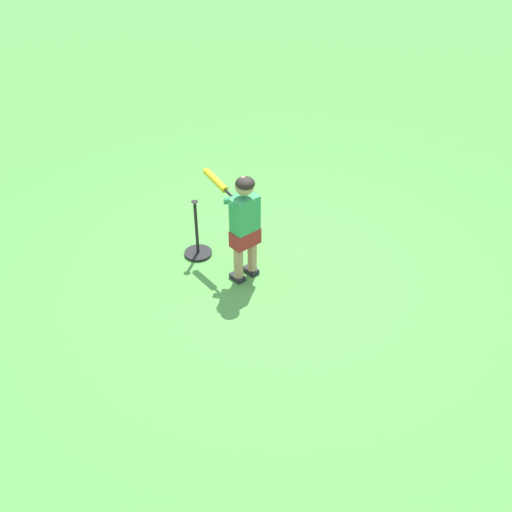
# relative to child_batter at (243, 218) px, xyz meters

# --- Properties ---
(ground_plane) EXTENTS (40.00, 40.00, 0.00)m
(ground_plane) POSITION_rel_child_batter_xyz_m (-0.25, 0.18, -0.65)
(ground_plane) COLOR #519942
(child_batter) EXTENTS (0.36, 0.77, 1.08)m
(child_batter) POSITION_rel_child_batter_xyz_m (0.00, 0.00, 0.00)
(child_batter) COLOR #232328
(child_batter) RESTS_ON ground
(batting_tee) EXTENTS (0.28, 0.28, 0.62)m
(batting_tee) POSITION_rel_child_batter_xyz_m (0.33, -0.49, -0.55)
(batting_tee) COLOR black
(batting_tee) RESTS_ON ground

